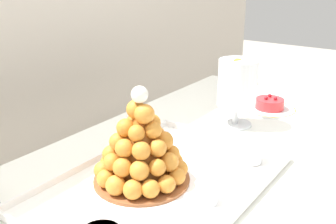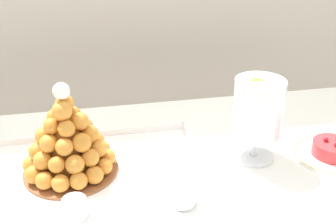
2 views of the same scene
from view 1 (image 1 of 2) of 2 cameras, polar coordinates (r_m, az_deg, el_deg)
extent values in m
cylinder|color=brown|center=(2.05, 6.91, -6.58)|extent=(0.04, 0.04, 0.76)
cube|color=brown|center=(1.13, 3.63, -7.81)|extent=(1.65, 0.78, 0.02)
cube|color=white|center=(1.13, 3.64, -7.29)|extent=(1.71, 0.84, 0.00)
cube|color=white|center=(1.43, -11.09, -7.13)|extent=(1.71, 0.01, 0.25)
cube|color=white|center=(1.90, 17.38, -0.62)|extent=(0.01, 0.84, 0.25)
cube|color=white|center=(1.01, -0.95, -10.42)|extent=(0.64, 0.44, 0.01)
cube|color=white|center=(0.91, 10.47, -13.67)|extent=(0.64, 0.01, 0.02)
cube|color=white|center=(1.13, -9.92, -6.46)|extent=(0.64, 0.01, 0.02)
cube|color=white|center=(1.25, 7.83, -3.71)|extent=(0.01, 0.44, 0.02)
cylinder|color=white|center=(1.01, -0.95, -10.22)|extent=(0.40, 0.40, 0.00)
cylinder|color=brown|center=(1.02, -3.80, -9.63)|extent=(0.24, 0.24, 0.01)
cone|color=#B66A25|center=(0.97, -3.94, -4.45)|extent=(0.16, 0.16, 0.19)
sphere|color=orange|center=(1.07, -0.61, -6.35)|extent=(0.05, 0.05, 0.05)
sphere|color=orange|center=(1.09, -2.67, -5.86)|extent=(0.04, 0.04, 0.04)
sphere|color=orange|center=(1.09, -4.91, -6.03)|extent=(0.04, 0.04, 0.04)
sphere|color=orange|center=(1.07, -6.99, -6.36)|extent=(0.04, 0.04, 0.04)
sphere|color=orange|center=(1.05, -8.55, -7.18)|extent=(0.04, 0.04, 0.04)
sphere|color=orange|center=(1.01, -9.29, -8.30)|extent=(0.05, 0.05, 0.05)
sphere|color=orange|center=(0.97, -8.97, -9.50)|extent=(0.04, 0.04, 0.04)
sphere|color=orange|center=(0.94, -7.54, -10.46)|extent=(0.05, 0.05, 0.05)
sphere|color=orange|center=(0.92, -5.22, -11.04)|extent=(0.05, 0.05, 0.05)
sphere|color=orange|center=(0.92, -2.55, -11.01)|extent=(0.04, 0.04, 0.04)
sphere|color=orange|center=(0.94, -0.21, -10.37)|extent=(0.04, 0.04, 0.04)
sphere|color=orange|center=(0.97, 1.27, -9.26)|extent=(0.04, 0.04, 0.04)
sphere|color=orange|center=(1.01, 1.63, -8.15)|extent=(0.05, 0.05, 0.05)
sphere|color=orange|center=(1.04, 0.93, -7.01)|extent=(0.04, 0.04, 0.04)
sphere|color=orange|center=(1.05, -2.54, -4.49)|extent=(0.04, 0.04, 0.04)
sphere|color=orange|center=(1.05, -4.86, -4.58)|extent=(0.04, 0.04, 0.04)
sphere|color=orange|center=(1.04, -6.91, -5.13)|extent=(0.05, 0.05, 0.05)
sphere|color=orange|center=(1.00, -8.13, -6.10)|extent=(0.05, 0.05, 0.05)
sphere|color=orange|center=(0.97, -8.07, -7.20)|extent=(0.04, 0.04, 0.04)
sphere|color=orange|center=(0.93, -6.60, -7.95)|extent=(0.05, 0.05, 0.05)
sphere|color=orange|center=(0.92, -4.11, -8.46)|extent=(0.05, 0.05, 0.05)
sphere|color=orange|center=(0.93, -1.55, -8.01)|extent=(0.04, 0.04, 0.04)
sphere|color=orange|center=(0.96, 0.15, -7.24)|extent=(0.05, 0.05, 0.05)
sphere|color=orange|center=(0.99, 0.45, -6.03)|extent=(0.04, 0.04, 0.04)
sphere|color=orange|center=(1.03, -0.58, -5.06)|extent=(0.05, 0.05, 0.05)
sphere|color=orange|center=(1.02, -3.99, -3.00)|extent=(0.05, 0.05, 0.05)
sphere|color=orange|center=(1.01, -6.22, -3.36)|extent=(0.04, 0.04, 0.04)
sphere|color=orange|center=(0.97, -7.23, -4.28)|extent=(0.04, 0.04, 0.04)
sphere|color=orange|center=(0.93, -6.32, -5.21)|extent=(0.04, 0.04, 0.04)
sphere|color=orange|center=(0.92, -3.89, -5.60)|extent=(0.04, 0.04, 0.04)
sphere|color=orange|center=(0.94, -1.49, -5.23)|extent=(0.04, 0.04, 0.04)
sphere|color=orange|center=(0.97, -0.66, -4.17)|extent=(0.05, 0.05, 0.05)
sphere|color=orange|center=(1.01, -1.74, -3.31)|extent=(0.05, 0.05, 0.05)
sphere|color=orange|center=(0.98, -4.74, -1.35)|extent=(0.04, 0.04, 0.04)
sphere|color=orange|center=(0.95, -6.14, -2.27)|extent=(0.05, 0.05, 0.05)
sphere|color=orange|center=(0.92, -4.57, -3.07)|extent=(0.04, 0.04, 0.04)
sphere|color=orange|center=(0.94, -2.17, -2.65)|extent=(0.04, 0.04, 0.04)
sphere|color=orange|center=(0.97, -2.37, -1.58)|extent=(0.05, 0.05, 0.05)
sphere|color=orange|center=(0.95, -4.68, 0.39)|extent=(0.05, 0.05, 0.05)
sphere|color=orange|center=(0.93, -3.41, -0.29)|extent=(0.05, 0.05, 0.05)
sphere|color=white|center=(0.93, -4.12, 2.54)|extent=(0.04, 0.04, 0.04)
cylinder|color=silver|center=(0.93, 5.58, -11.48)|extent=(0.05, 0.05, 0.05)
cylinder|color=gold|center=(0.93, 5.55, -12.19)|extent=(0.05, 0.05, 0.02)
cylinder|color=#EAC166|center=(0.92, 5.59, -11.28)|extent=(0.05, 0.05, 0.01)
sphere|color=brown|center=(0.92, 5.38, -10.85)|extent=(0.02, 0.02, 0.02)
cylinder|color=silver|center=(1.12, 11.96, -5.60)|extent=(0.06, 0.06, 0.06)
cylinder|color=gold|center=(1.13, 11.90, -6.36)|extent=(0.05, 0.05, 0.02)
cylinder|color=#EAC166|center=(1.12, 11.98, -5.38)|extent=(0.05, 0.05, 0.02)
sphere|color=brown|center=(1.11, 12.22, -4.82)|extent=(0.02, 0.02, 0.02)
cylinder|color=white|center=(1.39, 9.61, -1.69)|extent=(0.11, 0.11, 0.01)
cylinder|color=white|center=(1.38, 9.70, -0.27)|extent=(0.02, 0.02, 0.07)
cylinder|color=white|center=(1.35, 9.98, 4.20)|extent=(0.13, 0.13, 0.16)
cylinder|color=brown|center=(1.40, 10.37, 2.11)|extent=(0.06, 0.05, 0.06)
cylinder|color=pink|center=(1.37, 8.33, 1.86)|extent=(0.05, 0.05, 0.04)
cylinder|color=pink|center=(1.35, 10.91, 1.37)|extent=(0.06, 0.05, 0.06)
cylinder|color=pink|center=(1.39, 9.60, 2.94)|extent=(0.05, 0.05, 0.02)
cylinder|color=#D199D8|center=(1.34, 8.93, 2.39)|extent=(0.05, 0.05, 0.05)
cylinder|color=#9ED860|center=(1.35, 10.97, 2.32)|extent=(0.05, 0.05, 0.03)
cylinder|color=#9ED860|center=(1.36, 9.38, 3.49)|extent=(0.06, 0.04, 0.06)
cylinder|color=#9ED860|center=(1.33, 9.75, 3.12)|extent=(0.06, 0.05, 0.05)
cylinder|color=#D199D8|center=(1.36, 10.63, 3.36)|extent=(0.05, 0.05, 0.03)
cylinder|color=yellow|center=(1.35, 8.47, 4.37)|extent=(0.06, 0.05, 0.05)
cylinder|color=#F9A54C|center=(1.31, 10.02, 3.79)|extent=(0.06, 0.05, 0.05)
cylinder|color=#72B2E0|center=(1.35, 10.50, 4.17)|extent=(0.06, 0.06, 0.05)
cylinder|color=#F9A54C|center=(1.37, 10.07, 4.42)|extent=(0.06, 0.05, 0.05)
cylinder|color=#9ED860|center=(1.33, 8.62, 4.98)|extent=(0.07, 0.05, 0.06)
cylinder|color=#D199D8|center=(1.34, 10.61, 4.95)|extent=(0.05, 0.04, 0.05)
cylinder|color=brown|center=(1.37, 10.17, 5.41)|extent=(0.06, 0.05, 0.05)
cylinder|color=#72B2E0|center=(1.32, 9.26, 5.78)|extent=(0.05, 0.05, 0.04)
cylinder|color=pink|center=(1.33, 10.62, 5.81)|extent=(0.06, 0.04, 0.06)
cylinder|color=#72B2E0|center=(1.36, 11.00, 6.13)|extent=(0.06, 0.05, 0.05)
cylinder|color=#D199D8|center=(1.35, 9.58, 6.07)|extent=(0.07, 0.05, 0.07)
cylinder|color=yellow|center=(1.31, 10.27, 6.56)|extent=(0.06, 0.05, 0.05)
cylinder|color=#F9A54C|center=(1.34, 10.62, 6.76)|extent=(0.05, 0.05, 0.04)
cylinder|color=#D199D8|center=(1.34, 9.30, 6.88)|extent=(0.06, 0.05, 0.05)
cylinder|color=white|center=(1.57, 14.39, 0.41)|extent=(0.20, 0.20, 0.01)
torus|color=gold|center=(1.56, 14.40, 0.51)|extent=(0.20, 0.20, 0.00)
cylinder|color=red|center=(1.56, 14.46, 1.18)|extent=(0.11, 0.11, 0.04)
sphere|color=#A51923|center=(1.57, 14.53, 2.31)|extent=(0.01, 0.01, 0.01)
sphere|color=#A51923|center=(1.54, 13.86, 2.00)|extent=(0.01, 0.01, 0.01)
sphere|color=#A51923|center=(1.54, 15.24, 1.89)|extent=(0.01, 0.01, 0.01)
camera|label=2|loc=(0.85, 66.34, 17.72)|focal=45.13mm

